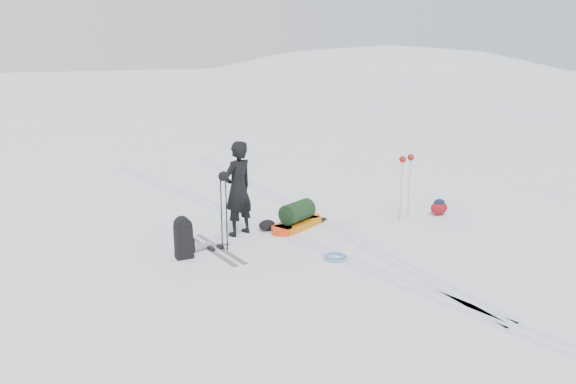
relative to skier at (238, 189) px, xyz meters
name	(u,v)px	position (x,y,z in m)	size (l,w,h in m)	color
ground	(290,237)	(0.78, -0.73, -0.98)	(200.00, 200.00, 0.00)	white
snow_hill_backdrop	(307,374)	(63.47, 83.30, -70.00)	(359.50, 192.00, 162.45)	silver
ski_tracks	(290,221)	(1.40, 0.15, -0.98)	(3.38, 17.97, 0.01)	silver
skier	(238,189)	(0.00, 0.00, 0.00)	(0.72, 0.47, 1.96)	black
pulk_sled	(297,218)	(1.26, -0.31, -0.76)	(1.57, 0.90, 0.58)	#D16C0C
expedition_rucksack	(186,238)	(-1.45, -0.60, -0.62)	(0.85, 0.43, 0.79)	black
ski_poles_black	(223,186)	(-0.68, -0.68, 0.28)	(0.20, 0.19, 1.55)	black
ski_poles_silver	(406,166)	(3.59, -1.19, 0.26)	(0.47, 0.21, 1.49)	#ACAEB3
touring_skis_grey	(216,249)	(-0.83, -0.57, -0.97)	(0.31, 1.97, 0.07)	gray
touring_skis_white	(321,221)	(1.98, -0.24, -0.97)	(1.07, 1.53, 0.06)	white
rope_coil	(335,257)	(0.78, -2.21, -0.95)	(0.53, 0.53, 0.05)	#559ECF
small_daypack	(439,207)	(4.56, -1.36, -0.80)	(0.49, 0.40, 0.38)	maroon
thermos_pair	(181,248)	(-1.49, -0.44, -0.85)	(0.19, 0.28, 0.28)	#595C61
stuff_sack	(267,225)	(0.62, -0.10, -0.87)	(0.45, 0.40, 0.23)	black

